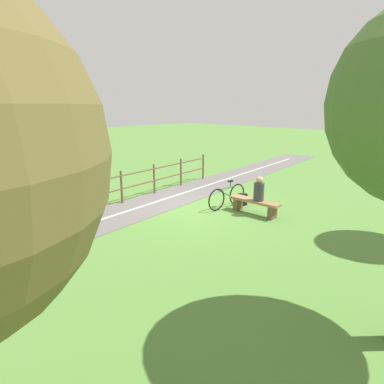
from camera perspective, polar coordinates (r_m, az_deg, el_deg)
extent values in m
plane|color=#548438|center=(11.20, 0.56, -2.68)|extent=(80.00, 80.00, 0.00)
cube|color=#66605E|center=(9.80, -20.65, -6.25)|extent=(5.85, 36.02, 0.02)
cube|color=silver|center=(9.80, -20.65, -6.20)|extent=(3.45, 31.83, 0.00)
cube|color=#937047|center=(10.55, 11.00, -1.55)|extent=(1.72, 0.41, 0.08)
cube|color=brown|center=(10.31, 13.96, -3.52)|extent=(0.17, 0.35, 0.40)
cube|color=brown|center=(10.95, 8.10, -2.13)|extent=(0.17, 0.35, 0.40)
cylinder|color=#38383D|center=(10.40, 11.68, 0.04)|extent=(0.33, 0.33, 0.57)
sphere|color=tan|center=(10.31, 11.79, 2.11)|extent=(0.22, 0.22, 0.22)
torus|color=black|center=(10.75, 4.35, -1.37)|extent=(0.10, 0.76, 0.76)
torus|color=black|center=(11.49, 7.91, -0.40)|extent=(0.10, 0.76, 0.76)
cylinder|color=#237038|center=(11.03, 6.24, 0.73)|extent=(0.10, 0.87, 0.04)
cylinder|color=#237038|center=(10.96, 5.67, -0.21)|extent=(0.08, 0.63, 0.35)
cylinder|color=#237038|center=(11.12, 6.78, 1.36)|extent=(0.03, 0.03, 0.20)
cube|color=black|center=(11.09, 6.80, 1.92)|extent=(0.09, 0.21, 0.05)
cube|color=black|center=(11.53, 8.83, -1.28)|extent=(0.28, 0.33, 0.41)
cube|color=black|center=(11.45, 9.23, -1.72)|extent=(0.09, 0.21, 0.18)
cylinder|color=brown|center=(15.41, 1.97, 4.47)|extent=(0.08, 0.08, 1.18)
cylinder|color=brown|center=(14.10, -1.96, 3.49)|extent=(0.08, 0.08, 1.18)
cylinder|color=brown|center=(12.88, -6.66, 2.29)|extent=(0.08, 0.08, 1.18)
cylinder|color=brown|center=(11.77, -12.29, 0.84)|extent=(0.08, 0.08, 1.18)
cylinder|color=brown|center=(10.80, -19.00, -0.91)|extent=(0.08, 0.08, 1.18)
cylinder|color=brown|center=(10.02, -26.89, -2.94)|extent=(0.08, 0.08, 1.18)
cylinder|color=brown|center=(12.22, -9.43, 3.49)|extent=(1.05, 8.31, 0.06)
cylinder|color=brown|center=(12.32, -9.34, 1.33)|extent=(1.05, 8.31, 0.06)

